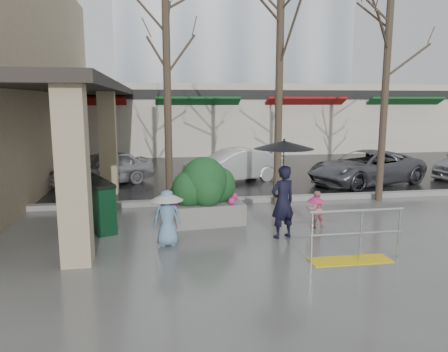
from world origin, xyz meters
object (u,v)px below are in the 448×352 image
object	(u,v)px
handrail	(354,242)
tree_mideast	(388,39)
tree_west	(166,25)
tree_midwest	(280,23)
news_boxes	(95,202)
car_a	(103,168)
woman	(283,177)
child_blue	(167,213)
car_b	(233,165)
planter	(204,192)
car_c	(366,167)
child_pink	(316,207)

from	to	relation	value
handrail	tree_mideast	size ratio (longest dim) A/B	0.29
tree_west	tree_midwest	world-z (taller)	tree_midwest
tree_mideast	news_boxes	bearing A→B (deg)	-170.01
handrail	car_a	size ratio (longest dim) A/B	0.51
woman	car_a	distance (m)	8.51
child_blue	car_b	xyz separation A→B (m)	(2.74, 7.15, -0.09)
planter	car_a	distance (m)	6.42
tree_midwest	woman	world-z (taller)	tree_midwest
tree_mideast	car_a	bearing A→B (deg)	156.01
child_blue	planter	distance (m)	1.83
child_blue	car_c	world-z (taller)	car_c
handrail	tree_west	world-z (taller)	tree_west
woman	child_pink	world-z (taller)	woman
tree_west	child_blue	bearing A→B (deg)	-92.94
child_blue	tree_midwest	bearing A→B (deg)	-134.20
child_pink	car_a	world-z (taller)	car_a
child_pink	child_blue	xyz separation A→B (m)	(-3.64, -0.82, 0.21)
car_b	car_c	bearing A→B (deg)	56.06
news_boxes	car_a	distance (m)	5.39
child_pink	car_b	bearing A→B (deg)	-88.22
handrail	tree_mideast	world-z (taller)	tree_mideast
child_blue	planter	size ratio (longest dim) A/B	0.60
news_boxes	car_b	size ratio (longest dim) A/B	0.56
car_a	car_c	bearing A→B (deg)	51.24
child_blue	news_boxes	distance (m)	2.49
tree_midwest	woman	xyz separation A→B (m)	(-0.78, -3.16, -3.83)
car_a	child_blue	bearing A→B (deg)	-14.36
tree_west	child_pink	distance (m)	6.25
handrail	child_pink	world-z (taller)	handrail
planter	child_blue	bearing A→B (deg)	-122.21
child_blue	car_b	distance (m)	7.66
news_boxes	car_b	xyz separation A→B (m)	(4.46, 5.35, 0.04)
tree_midwest	car_b	world-z (taller)	tree_midwest
car_c	car_b	bearing A→B (deg)	-124.08
woman	child_pink	xyz separation A→B (m)	(1.06, 0.71, -0.90)
handrail	news_boxes	bearing A→B (deg)	147.68
child_pink	child_blue	bearing A→B (deg)	6.39
tree_west	car_a	bearing A→B (deg)	120.20
handrail	woman	size ratio (longest dim) A/B	0.84
tree_mideast	news_boxes	xyz separation A→B (m)	(-8.39, -1.48, -4.27)
planter	car_b	bearing A→B (deg)	72.52
car_c	woman	bearing A→B (deg)	-59.16
handrail	news_boxes	xyz separation A→B (m)	(-5.25, 3.32, 0.22)
car_b	child_blue	bearing A→B (deg)	-39.24
tree_west	car_c	size ratio (longest dim) A/B	1.50
tree_west	car_b	distance (m)	6.44
child_blue	car_c	xyz separation A→B (m)	(7.50, 5.82, -0.09)
tree_west	child_blue	world-z (taller)	tree_west
tree_midwest	car_a	distance (m)	8.15
tree_west	tree_midwest	bearing A→B (deg)	0.00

